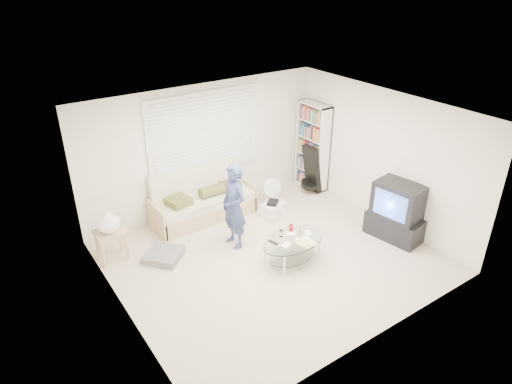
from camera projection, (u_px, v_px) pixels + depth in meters
ground at (272, 257)px, 7.72m from camera, size 5.00×5.00×0.00m
room_shell at (256, 159)px, 7.33m from camera, size 5.02×4.52×2.51m
window_blinds at (204, 134)px, 8.63m from camera, size 2.32×0.08×1.62m
futon_sofa at (203, 202)px, 8.80m from camera, size 2.00×0.81×0.98m
grey_floor_pillow at (164, 255)px, 7.66m from camera, size 0.78×0.78×0.13m
side_table at (108, 222)px, 7.35m from camera, size 0.49×0.39×0.97m
bookshelf at (312, 146)px, 9.73m from camera, size 0.30×0.79×1.87m
guitar_case at (311, 172)px, 9.66m from camera, size 0.38×0.39×1.05m
floor_fan at (271, 190)px, 9.16m from camera, size 0.38×0.25×0.62m
storage_bin at (273, 209)px, 8.89m from camera, size 0.54×0.44×0.33m
tv_unit at (396, 212)px, 8.06m from camera, size 0.67×1.04×1.06m
coffee_table at (293, 243)px, 7.47m from camera, size 1.23×0.85×0.55m
standing_person at (234, 207)px, 7.73m from camera, size 0.38×0.57×1.53m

